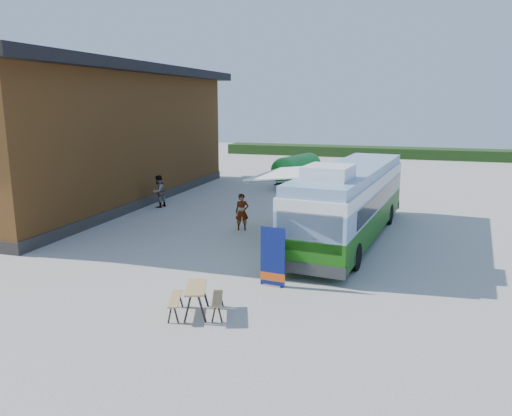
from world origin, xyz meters
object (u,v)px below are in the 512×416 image
(banner, at_px, (273,262))
(slurry_tanker, at_px, (297,168))
(person_b, at_px, (159,191))
(picnic_table, at_px, (196,294))
(person_a, at_px, (242,212))
(bus, at_px, (351,200))

(banner, bearing_deg, slurry_tanker, 106.82)
(banner, xyz_separation_m, slurry_tanker, (-3.47, 18.48, 0.42))
(banner, relative_size, person_b, 1.09)
(picnic_table, relative_size, slurry_tanker, 0.31)
(person_a, bearing_deg, person_b, 128.33)
(picnic_table, bearing_deg, person_b, 102.68)
(banner, bearing_deg, bus, 81.48)
(person_b, bearing_deg, bus, 84.60)
(person_a, xyz_separation_m, person_b, (-5.82, 3.22, 0.05))
(banner, height_order, picnic_table, banner)
(banner, distance_m, slurry_tanker, 18.81)
(banner, distance_m, person_b, 12.99)
(person_a, distance_m, slurry_tanker, 12.29)
(bus, bearing_deg, person_a, -175.79)
(slurry_tanker, bearing_deg, person_a, -73.26)
(slurry_tanker, bearing_deg, picnic_table, -69.17)
(bus, distance_m, picnic_table, 9.21)
(banner, height_order, person_b, banner)
(person_b, xyz_separation_m, slurry_tanker, (5.47, 9.06, 0.33))
(picnic_table, bearing_deg, slurry_tanker, 76.20)
(slurry_tanker, bearing_deg, banner, -64.23)
(person_a, height_order, person_b, person_b)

